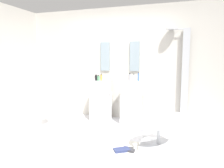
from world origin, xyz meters
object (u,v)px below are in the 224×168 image
lounge_chair (159,126)px  soap_bottle_grey (130,78)px  soap_bottle_blue (138,77)px  magazine_charcoal (129,149)px  coffee_mug (135,147)px  soap_bottle_green (98,78)px  shower_column (184,75)px  magazine_navy (122,150)px  soap_bottle_clear (134,77)px  soap_bottle_black (96,78)px  soap_bottle_amber (101,78)px  towel_rack (45,97)px  pedestal_sink_left (101,99)px  pedestal_sink_right (131,101)px

lounge_chair → soap_bottle_grey: size_ratio=5.75×
soap_bottle_blue → magazine_charcoal: bearing=-84.7°
coffee_mug → soap_bottle_green: size_ratio=0.75×
shower_column → soap_bottle_green: size_ratio=16.26×
soap_bottle_grey → soap_bottle_blue: 0.23m
coffee_mug → soap_bottle_blue: (-0.22, 1.37, 0.97)m
magazine_navy → soap_bottle_green: size_ratio=1.92×
coffee_mug → soap_bottle_green: 1.87m
lounge_chair → soap_bottle_clear: 1.59m
soap_bottle_black → soap_bottle_amber: (0.11, 0.04, 0.01)m
towel_rack → soap_bottle_clear: bearing=31.2°
magazine_charcoal → magazine_navy: (-0.10, -0.05, 0.00)m
pedestal_sink_left → coffee_mug: 1.79m
magazine_charcoal → soap_bottle_black: soap_bottle_black is taller
pedestal_sink_right → soap_bottle_amber: size_ratio=6.84×
shower_column → lounge_chair: (-0.39, -1.36, -0.73)m
pedestal_sink_right → shower_column: size_ratio=0.50×
soap_bottle_clear → soap_bottle_grey: bearing=-94.0°
pedestal_sink_left → soap_bottle_amber: (0.06, -0.11, 0.50)m
pedestal_sink_right → soap_bottle_grey: (-0.01, -0.14, 0.52)m
lounge_chair → soap_bottle_green: size_ratio=8.48×
coffee_mug → soap_bottle_black: 1.90m
soap_bottle_green → soap_bottle_black: 0.06m
soap_bottle_grey → soap_bottle_blue: bearing=47.1°
pedestal_sink_left → soap_bottle_clear: (0.73, 0.16, 0.50)m
lounge_chair → soap_bottle_blue: bearing=115.9°
lounge_chair → towel_rack: (-2.32, 0.28, 0.28)m
soap_bottle_blue → soap_bottle_clear: bearing=134.5°
lounge_chair → soap_bottle_clear: size_ratio=7.19×
lounge_chair → soap_bottle_grey: 1.38m
shower_column → magazine_charcoal: bearing=-116.1°
towel_rack → lounge_chair: bearing=-6.9°
coffee_mug → pedestal_sink_left: bearing=128.8°
magazine_charcoal → soap_bottle_clear: soap_bottle_clear is taller
soap_bottle_grey → soap_bottle_clear: (0.02, 0.30, -0.02)m
pedestal_sink_right → soap_bottle_green: (-0.71, -0.15, 0.49)m
shower_column → soap_bottle_grey: size_ratio=11.03×
towel_rack → soap_bottle_blue: bearing=25.8°
soap_bottle_blue → soap_bottle_clear: size_ratio=1.32×
soap_bottle_blue → soap_bottle_green: bearing=-168.6°
soap_bottle_green → shower_column: bearing=12.4°
shower_column → soap_bottle_black: shower_column is taller
magazine_navy → soap_bottle_blue: (-0.04, 1.47, 1.00)m
soap_bottle_clear → shower_column: bearing=4.6°
magazine_navy → soap_bottle_clear: bearing=62.6°
coffee_mug → soap_bottle_blue: bearing=99.1°
magazine_charcoal → soap_bottle_black: size_ratio=1.48×
towel_rack → soap_bottle_amber: size_ratio=6.28×
soap_bottle_clear → soap_bottle_blue: bearing=-45.5°
pedestal_sink_right → towel_rack: pedestal_sink_right is taller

